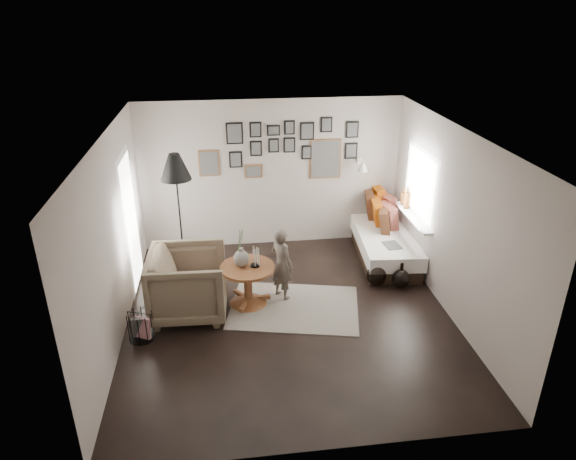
{
  "coord_description": "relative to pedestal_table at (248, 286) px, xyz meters",
  "views": [
    {
      "loc": [
        -0.81,
        -6.06,
        4.13
      ],
      "look_at": [
        0.05,
        0.5,
        1.1
      ],
      "focal_mm": 32.0,
      "sensor_mm": 36.0,
      "label": 1
    }
  ],
  "objects": [
    {
      "name": "wall_front",
      "position": [
        0.55,
        -2.79,
        1.02
      ],
      "size": [
        4.5,
        0.0,
        4.5
      ],
      "primitive_type": "plane",
      "rotation": [
        -1.57,
        0.0,
        0.0
      ],
      "color": "#A59990",
      "rests_on": "ground"
    },
    {
      "name": "rug",
      "position": [
        0.65,
        -0.2,
        -0.28
      ],
      "size": [
        2.07,
        1.65,
        0.01
      ],
      "primitive_type": "cube",
      "rotation": [
        0.0,
        0.0,
        -0.22
      ],
      "color": "beige",
      "rests_on": "ground"
    },
    {
      "name": "demijohn_large",
      "position": [
        2.01,
        0.26,
        -0.1
      ],
      "size": [
        0.31,
        0.31,
        0.46
      ],
      "color": "black",
      "rests_on": "ground"
    },
    {
      "name": "candles",
      "position": [
        0.11,
        0.0,
        0.47
      ],
      "size": [
        0.13,
        0.13,
        0.29
      ],
      "color": "black",
      "rests_on": "pedestal_table"
    },
    {
      "name": "wall_left",
      "position": [
        -1.7,
        -0.39,
        1.02
      ],
      "size": [
        0.0,
        4.8,
        4.8
      ],
      "primitive_type": "plane",
      "rotation": [
        1.57,
        0.0,
        1.57
      ],
      "color": "#A59990",
      "rests_on": "ground"
    },
    {
      "name": "wall_back",
      "position": [
        0.55,
        2.01,
        1.02
      ],
      "size": [
        4.5,
        0.0,
        4.5
      ],
      "primitive_type": "plane",
      "rotation": [
        1.57,
        0.0,
        0.0
      ],
      "color": "#A59990",
      "rests_on": "ground"
    },
    {
      "name": "ceiling",
      "position": [
        0.55,
        -0.39,
        2.32
      ],
      "size": [
        4.8,
        4.8,
        0.0
      ],
      "primitive_type": "plane",
      "rotation": [
        3.14,
        0.0,
        0.0
      ],
      "color": "white",
      "rests_on": "wall_back"
    },
    {
      "name": "demijohn_small",
      "position": [
        2.36,
        0.14,
        -0.13
      ],
      "size": [
        0.27,
        0.27,
        0.42
      ],
      "color": "black",
      "rests_on": "ground"
    },
    {
      "name": "wall_right",
      "position": [
        2.8,
        -0.39,
        1.02
      ],
      "size": [
        0.0,
        4.8,
        4.8
      ],
      "primitive_type": "plane",
      "rotation": [
        1.57,
        0.0,
        -1.57
      ],
      "color": "#A59990",
      "rests_on": "ground"
    },
    {
      "name": "armchair_cushion",
      "position": [
        -0.8,
        -0.09,
        0.2
      ],
      "size": [
        0.46,
        0.48,
        0.2
      ],
      "primitive_type": "cube",
      "rotation": [
        -0.21,
        0.0,
        -0.07
      ],
      "color": "beige",
      "rests_on": "armchair"
    },
    {
      "name": "ground",
      "position": [
        0.55,
        -0.39,
        -0.28
      ],
      "size": [
        4.8,
        4.8,
        0.0
      ],
      "primitive_type": "plane",
      "color": "black",
      "rests_on": "ground"
    },
    {
      "name": "child",
      "position": [
        0.51,
        0.12,
        0.27
      ],
      "size": [
        0.45,
        0.48,
        1.11
      ],
      "primitive_type": "imported",
      "rotation": [
        0.0,
        0.0,
        2.21
      ],
      "color": "#554B43",
      "rests_on": "ground"
    },
    {
      "name": "pedestal_table",
      "position": [
        0.0,
        0.0,
        0.0
      ],
      "size": [
        0.78,
        0.78,
        0.62
      ],
      "rotation": [
        0.0,
        0.0,
        -0.15
      ],
      "color": "brown",
      "rests_on": "ground"
    },
    {
      "name": "floor_lamp",
      "position": [
        -0.98,
        1.07,
        1.44
      ],
      "size": [
        0.47,
        0.47,
        2.0
      ],
      "rotation": [
        0.0,
        0.0,
        0.16
      ],
      "color": "black",
      "rests_on": "ground"
    },
    {
      "name": "gallery_wall",
      "position": [
        0.84,
        2.0,
        1.46
      ],
      "size": [
        2.74,
        0.03,
        1.08
      ],
      "color": "brown",
      "rests_on": "wall_back"
    },
    {
      "name": "window_right",
      "position": [
        2.72,
        0.95,
        0.65
      ],
      "size": [
        0.15,
        1.32,
        1.3
      ],
      "color": "white",
      "rests_on": "wall_right"
    },
    {
      "name": "wall_sconce",
      "position": [
        2.1,
        1.75,
        1.18
      ],
      "size": [
        0.18,
        0.36,
        0.16
      ],
      "color": "white",
      "rests_on": "wall_back"
    },
    {
      "name": "magazine_basket",
      "position": [
        -1.45,
        -0.67,
        -0.09
      ],
      "size": [
        0.4,
        0.4,
        0.39
      ],
      "rotation": [
        0.0,
        0.0,
        -0.32
      ],
      "color": "black",
      "rests_on": "ground"
    },
    {
      "name": "armchair",
      "position": [
        -0.83,
        -0.14,
        0.19
      ],
      "size": [
        1.09,
        1.06,
        0.96
      ],
      "primitive_type": "imported",
      "rotation": [
        0.0,
        0.0,
        1.54
      ],
      "color": "#6F604B",
      "rests_on": "ground"
    },
    {
      "name": "daybed",
      "position": [
        2.41,
        1.31,
        0.05
      ],
      "size": [
        1.06,
        2.18,
        1.03
      ],
      "rotation": [
        0.0,
        0.0,
        -0.08
      ],
      "color": "black",
      "rests_on": "ground"
    },
    {
      "name": "door_left",
      "position": [
        -1.69,
        0.81,
        0.77
      ],
      "size": [
        0.0,
        2.14,
        2.14
      ],
      "color": "white",
      "rests_on": "wall_left"
    },
    {
      "name": "vase",
      "position": [
        -0.08,
        0.02,
        0.5
      ],
      "size": [
        0.22,
        0.22,
        0.56
      ],
      "color": "black",
      "rests_on": "pedestal_table"
    },
    {
      "name": "magazine_on_daybed",
      "position": [
        2.36,
        0.66,
        0.2
      ],
      "size": [
        0.26,
        0.34,
        0.02
      ],
      "primitive_type": "cube",
      "rotation": [
        0.0,
        0.0,
        0.09
      ],
      "color": "black",
      "rests_on": "daybed"
    }
  ]
}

